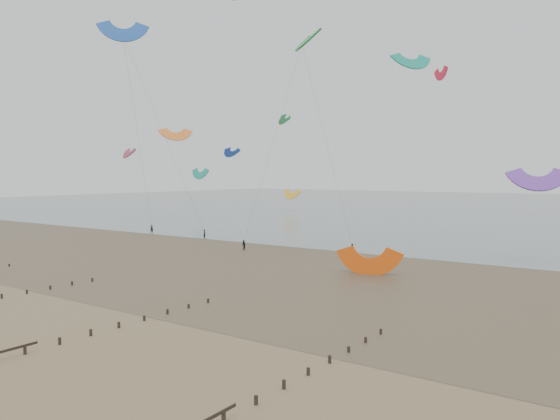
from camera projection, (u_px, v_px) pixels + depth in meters
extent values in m
plane|color=brown|center=(73.00, 324.00, 44.97)|extent=(500.00, 500.00, 0.00)
plane|color=#475654|center=(536.00, 207.00, 208.20)|extent=(500.00, 500.00, 0.00)
plane|color=#473A28|center=(302.00, 266.00, 73.53)|extent=(500.00, 500.00, 0.00)
ellipsoid|color=slate|center=(138.00, 266.00, 73.26)|extent=(23.60, 14.36, 0.01)
ellipsoid|color=slate|center=(395.00, 272.00, 69.09)|extent=(33.64, 18.32, 0.01)
ellipsoid|color=slate|center=(135.00, 241.00, 100.58)|extent=(26.95, 14.22, 0.01)
cube|color=black|center=(9.00, 265.00, 73.12)|extent=(0.16, 0.16, 0.45)
cube|color=black|center=(2.00, 296.00, 54.19)|extent=(0.16, 0.16, 0.57)
cube|color=black|center=(27.00, 292.00, 56.34)|extent=(0.16, 0.16, 0.54)
cube|color=black|center=(50.00, 288.00, 58.49)|extent=(0.16, 0.16, 0.51)
cube|color=black|center=(72.00, 284.00, 60.64)|extent=(0.16, 0.16, 0.48)
cube|color=black|center=(92.00, 280.00, 62.79)|extent=(0.16, 0.16, 0.45)
cube|color=black|center=(25.00, 351.00, 37.41)|extent=(0.16, 0.16, 0.65)
cube|color=black|center=(60.00, 341.00, 39.56)|extent=(0.16, 0.16, 0.62)
cube|color=black|center=(91.00, 333.00, 41.71)|extent=(0.16, 0.16, 0.59)
cube|color=black|center=(119.00, 325.00, 43.86)|extent=(0.16, 0.16, 0.57)
cube|color=black|center=(144.00, 318.00, 46.01)|extent=(0.16, 0.16, 0.54)
cube|color=black|center=(167.00, 312.00, 48.16)|extent=(0.16, 0.16, 0.51)
cube|color=black|center=(189.00, 306.00, 50.31)|extent=(0.16, 0.16, 0.48)
cube|color=black|center=(208.00, 301.00, 52.46)|extent=(0.16, 0.16, 0.45)
cube|color=black|center=(224.00, 418.00, 27.08)|extent=(0.16, 0.16, 0.65)
cube|color=black|center=(256.00, 400.00, 29.23)|extent=(0.16, 0.16, 0.62)
cube|color=black|center=(284.00, 385.00, 31.38)|extent=(0.16, 0.16, 0.59)
cube|color=black|center=(308.00, 372.00, 33.53)|extent=(0.16, 0.16, 0.57)
cube|color=black|center=(330.00, 360.00, 35.68)|extent=(0.16, 0.16, 0.54)
cube|color=black|center=(349.00, 350.00, 37.83)|extent=(0.16, 0.16, 0.51)
cube|color=black|center=(366.00, 340.00, 39.97)|extent=(0.16, 0.16, 0.48)
cube|color=black|center=(381.00, 332.00, 42.12)|extent=(0.16, 0.16, 0.45)
imported|color=black|center=(204.00, 234.00, 104.48)|extent=(0.78, 0.70, 1.79)
imported|color=black|center=(352.00, 249.00, 83.86)|extent=(0.85, 1.07, 1.70)
imported|color=black|center=(244.00, 245.00, 89.03)|extent=(0.94, 0.84, 1.60)
imported|color=black|center=(152.00, 229.00, 114.24)|extent=(0.78, 0.74, 1.79)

